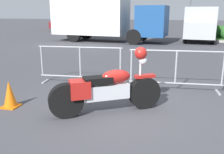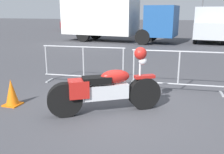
{
  "view_description": "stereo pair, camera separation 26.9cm",
  "coord_description": "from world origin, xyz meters",
  "px_view_note": "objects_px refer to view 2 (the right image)",
  "views": [
    {
      "loc": [
        0.92,
        -4.69,
        2.02
      ],
      "look_at": [
        -0.4,
        0.33,
        0.65
      ],
      "focal_mm": 40.0,
      "sensor_mm": 36.0,
      "label": 1
    },
    {
      "loc": [
        1.18,
        -4.62,
        2.02
      ],
      "look_at": [
        -0.4,
        0.33,
        0.65
      ],
      "focal_mm": 40.0,
      "sensor_mm": 36.0,
      "label": 2
    }
  ],
  "objects_px": {
    "delivery_van": "(211,23)",
    "pedestrian": "(159,26)",
    "crowd_barrier_far": "(179,71)",
    "motorcycle": "(106,89)",
    "box_truck": "(112,17)",
    "crowd_barrier_near": "(84,64)",
    "parked_car_red": "(121,24)",
    "parked_car_maroon": "(76,23)",
    "traffic_cone": "(12,93)",
    "parked_car_yellow": "(98,23)"
  },
  "relations": [
    {
      "from": "box_truck",
      "to": "traffic_cone",
      "type": "bearing_deg",
      "value": -77.21
    },
    {
      "from": "traffic_cone",
      "to": "motorcycle",
      "type": "bearing_deg",
      "value": 6.9
    },
    {
      "from": "box_truck",
      "to": "pedestrian",
      "type": "bearing_deg",
      "value": 59.87
    },
    {
      "from": "crowd_barrier_far",
      "to": "box_truck",
      "type": "distance_m",
      "value": 11.44
    },
    {
      "from": "box_truck",
      "to": "traffic_cone",
      "type": "height_order",
      "value": "box_truck"
    },
    {
      "from": "box_truck",
      "to": "parked_car_maroon",
      "type": "xyz_separation_m",
      "value": [
        -7.53,
        9.82,
        -0.88
      ]
    },
    {
      "from": "motorcycle",
      "to": "traffic_cone",
      "type": "relative_size",
      "value": 3.53
    },
    {
      "from": "motorcycle",
      "to": "parked_car_yellow",
      "type": "bearing_deg",
      "value": 78.76
    },
    {
      "from": "parked_car_red",
      "to": "motorcycle",
      "type": "bearing_deg",
      "value": -167.98
    },
    {
      "from": "crowd_barrier_near",
      "to": "delivery_van",
      "type": "distance_m",
      "value": 13.07
    },
    {
      "from": "crowd_barrier_near",
      "to": "traffic_cone",
      "type": "relative_size",
      "value": 4.07
    },
    {
      "from": "delivery_van",
      "to": "pedestrian",
      "type": "xyz_separation_m",
      "value": [
        -3.78,
        1.58,
        -0.32
      ]
    },
    {
      "from": "box_truck",
      "to": "parked_car_red",
      "type": "bearing_deg",
      "value": 107.6
    },
    {
      "from": "crowd_barrier_near",
      "to": "parked_car_yellow",
      "type": "height_order",
      "value": "parked_car_yellow"
    },
    {
      "from": "motorcycle",
      "to": "traffic_cone",
      "type": "height_order",
      "value": "motorcycle"
    },
    {
      "from": "parked_car_maroon",
      "to": "delivery_van",
      "type": "bearing_deg",
      "value": -121.47
    },
    {
      "from": "box_truck",
      "to": "delivery_van",
      "type": "height_order",
      "value": "box_truck"
    },
    {
      "from": "delivery_van",
      "to": "parked_car_yellow",
      "type": "height_order",
      "value": "delivery_van"
    },
    {
      "from": "traffic_cone",
      "to": "crowd_barrier_near",
      "type": "bearing_deg",
      "value": 69.49
    },
    {
      "from": "parked_car_red",
      "to": "delivery_van",
      "type": "bearing_deg",
      "value": -136.38
    },
    {
      "from": "motorcycle",
      "to": "box_truck",
      "type": "relative_size",
      "value": 0.26
    },
    {
      "from": "parked_car_yellow",
      "to": "traffic_cone",
      "type": "height_order",
      "value": "parked_car_yellow"
    },
    {
      "from": "crowd_barrier_far",
      "to": "box_truck",
      "type": "xyz_separation_m",
      "value": [
        -5.04,
        10.21,
        1.08
      ]
    },
    {
      "from": "motorcycle",
      "to": "crowd_barrier_near",
      "type": "bearing_deg",
      "value": 93.02
    },
    {
      "from": "pedestrian",
      "to": "traffic_cone",
      "type": "height_order",
      "value": "pedestrian"
    },
    {
      "from": "crowd_barrier_near",
      "to": "parked_car_red",
      "type": "bearing_deg",
      "value": 102.73
    },
    {
      "from": "parked_car_maroon",
      "to": "pedestrian",
      "type": "height_order",
      "value": "pedestrian"
    },
    {
      "from": "parked_car_yellow",
      "to": "parked_car_red",
      "type": "relative_size",
      "value": 1.08
    },
    {
      "from": "motorcycle",
      "to": "crowd_barrier_near",
      "type": "relative_size",
      "value": 0.87
    },
    {
      "from": "crowd_barrier_far",
      "to": "delivery_van",
      "type": "xyz_separation_m",
      "value": [
        1.43,
        12.4,
        0.68
      ]
    },
    {
      "from": "parked_car_red",
      "to": "traffic_cone",
      "type": "xyz_separation_m",
      "value": [
        3.89,
        -22.82,
        -0.42
      ]
    },
    {
      "from": "delivery_van",
      "to": "motorcycle",
      "type": "bearing_deg",
      "value": -6.69
    },
    {
      "from": "crowd_barrier_near",
      "to": "parked_car_red",
      "type": "xyz_separation_m",
      "value": [
        -4.68,
        20.7,
        0.15
      ]
    },
    {
      "from": "crowd_barrier_far",
      "to": "parked_car_red",
      "type": "relative_size",
      "value": 0.57
    },
    {
      "from": "crowd_barrier_near",
      "to": "parked_car_red",
      "type": "distance_m",
      "value": 21.23
    },
    {
      "from": "crowd_barrier_near",
      "to": "box_truck",
      "type": "relative_size",
      "value": 0.3
    },
    {
      "from": "crowd_barrier_far",
      "to": "parked_car_yellow",
      "type": "relative_size",
      "value": 0.53
    },
    {
      "from": "parked_car_maroon",
      "to": "traffic_cone",
      "type": "bearing_deg",
      "value": -160.44
    },
    {
      "from": "crowd_barrier_far",
      "to": "pedestrian",
      "type": "height_order",
      "value": "pedestrian"
    },
    {
      "from": "parked_car_yellow",
      "to": "parked_car_red",
      "type": "bearing_deg",
      "value": -87.3
    },
    {
      "from": "parked_car_yellow",
      "to": "traffic_cone",
      "type": "distance_m",
      "value": 23.49
    },
    {
      "from": "pedestrian",
      "to": "traffic_cone",
      "type": "distance_m",
      "value": 16.14
    },
    {
      "from": "delivery_van",
      "to": "parked_car_maroon",
      "type": "xyz_separation_m",
      "value": [
        -14.0,
        7.63,
        -0.49
      ]
    },
    {
      "from": "delivery_van",
      "to": "parked_car_red",
      "type": "relative_size",
      "value": 1.23
    },
    {
      "from": "crowd_barrier_far",
      "to": "pedestrian",
      "type": "relative_size",
      "value": 1.42
    },
    {
      "from": "crowd_barrier_near",
      "to": "delivery_van",
      "type": "xyz_separation_m",
      "value": [
        4.07,
        12.4,
        0.68
      ]
    },
    {
      "from": "box_truck",
      "to": "delivery_van",
      "type": "xyz_separation_m",
      "value": [
        6.47,
        2.19,
        -0.39
      ]
    },
    {
      "from": "crowd_barrier_near",
      "to": "pedestrian",
      "type": "relative_size",
      "value": 1.42
    },
    {
      "from": "delivery_van",
      "to": "pedestrian",
      "type": "relative_size",
      "value": 3.04
    },
    {
      "from": "crowd_barrier_near",
      "to": "delivery_van",
      "type": "height_order",
      "value": "delivery_van"
    }
  ]
}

